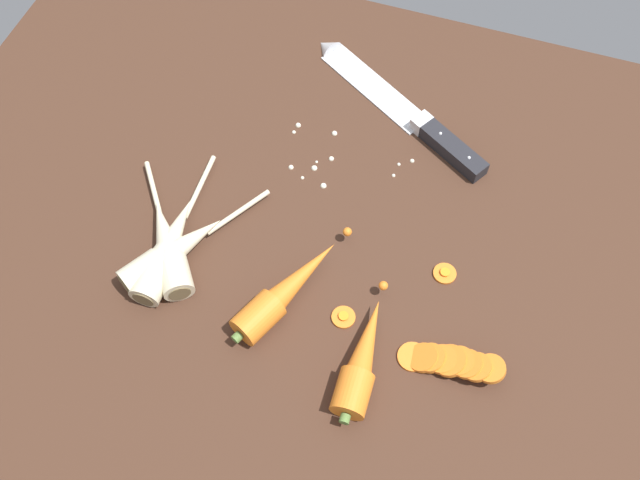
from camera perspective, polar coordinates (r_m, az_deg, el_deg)
name	(u,v)px	position (r cm, az deg, el deg)	size (l,w,h in cm)	color
ground_plane	(325,241)	(95.27, 0.38, -0.06)	(120.00, 90.00, 4.00)	#42281C
chefs_knife	(394,102)	(106.74, 6.06, 11.18)	(31.49, 20.75, 4.18)	silver
whole_carrot	(285,291)	(87.27, -2.87, -4.22)	(10.62, 19.65, 4.20)	orange
whole_carrot_second	(362,360)	(83.82, 3.45, -9.77)	(4.53, 18.70, 4.20)	orange
parsnip_front	(174,252)	(91.83, -11.90, -0.97)	(13.88, 20.81, 4.00)	beige
parsnip_mid_left	(168,248)	(92.28, -12.37, -0.65)	(4.33, 23.83, 4.00)	beige
parsnip_mid_right	(168,247)	(92.39, -12.37, -0.53)	(15.05, 18.88, 4.00)	beige
carrot_slice_stack	(449,361)	(85.85, 10.54, -9.74)	(12.75, 4.47, 3.77)	orange
carrot_slice_stray_near	(445,273)	(91.70, 10.19, -2.67)	(3.02, 3.02, 0.70)	orange
carrot_slice_stray_mid	(343,317)	(87.68, 1.93, -6.29)	(3.03, 3.03, 0.70)	orange
mince_crumbs	(326,156)	(100.18, 0.48, 6.87)	(18.41, 10.17, 0.87)	silver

